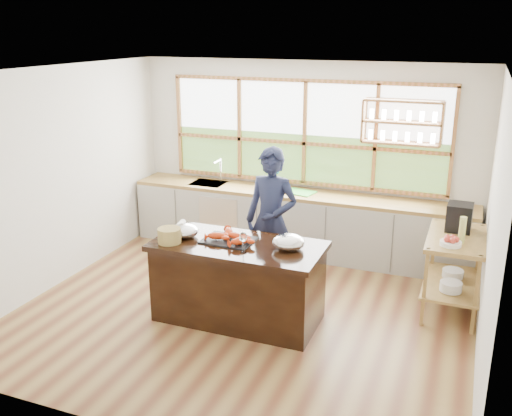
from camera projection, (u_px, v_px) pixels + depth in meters
The scene contains 18 objects.
ground_plane at pixel (245, 310), 6.60m from camera, with size 5.00×5.00×0.00m, color olive.
room_shell at pixel (264, 153), 6.51m from camera, with size 5.02×4.52×2.71m.
back_counter at pixel (296, 222), 8.18m from camera, with size 4.90×0.63×0.90m.
right_shelf_unit at pixel (454, 261), 6.44m from camera, with size 0.62×1.10×0.90m.
island at pixel (238, 281), 6.28m from camera, with size 1.85×0.90×0.90m.
cook at pixel (271, 221), 6.86m from camera, with size 0.66×0.43×1.80m, color #181E38.
potted_plant at pixel (274, 179), 8.18m from camera, with size 0.15×0.10×0.29m, color slate.
cutting_board at pixel (300, 192), 8.03m from camera, with size 0.40×0.30×0.01m, color green.
espresso_machine at pixel (459, 217), 6.50m from camera, with size 0.28×0.30×0.32m, color black.
wine_bottle at pixel (462, 230), 6.13m from camera, with size 0.07×0.07×0.29m, color #BEC55E.
fruit_bowl at pixel (451, 242), 6.07m from camera, with size 0.23×0.23×0.11m.
slate_board at pixel (229, 240), 6.21m from camera, with size 0.55×0.40×0.02m, color black.
lobster_pile at pixel (230, 236), 6.19m from camera, with size 0.52×0.44×0.08m.
mixing_bowl_left at pixel (185, 231), 6.33m from camera, with size 0.32×0.32×0.15m, color silver.
mixing_bowl_right at pixel (289, 242), 5.98m from camera, with size 0.34×0.34×0.16m, color silver.
wine_glass at pixel (243, 238), 5.86m from camera, with size 0.08×0.08×0.22m.
wicker_basket at pixel (169, 236), 6.15m from camera, with size 0.25×0.25×0.16m, color tan.
parchment_roll at pixel (179, 227), 6.55m from camera, with size 0.08×0.08×0.30m, color white.
Camera 1 is at (2.28, -5.47, 3.13)m, focal length 40.00 mm.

